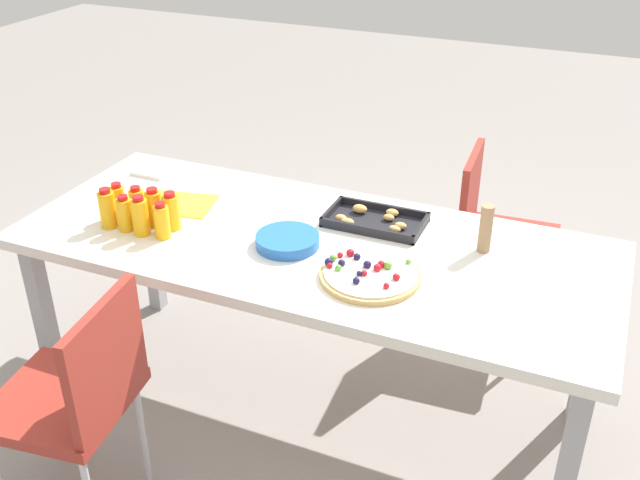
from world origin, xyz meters
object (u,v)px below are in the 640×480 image
juice_bottle_5 (137,205)px  cardboard_tube (486,229)px  chair_near_left (79,392)px  juice_bottle_3 (162,221)px  party_table (312,257)px  paper_folder (179,204)px  juice_bottle_0 (107,209)px  juice_bottle_1 (125,214)px  juice_bottle_4 (118,201)px  fruit_pizza (369,274)px  chair_far_right (494,229)px  juice_bottle_6 (154,208)px  napkin_stack (155,170)px  juice_bottle_7 (171,212)px  juice_bottle_2 (140,216)px  snack_tray (375,221)px  plate_stack (287,241)px

juice_bottle_5 → cardboard_tube: (1.19, 0.28, 0.02)m
chair_near_left → juice_bottle_3: bearing=-3.7°
party_table → cardboard_tube: cardboard_tube is taller
paper_folder → juice_bottle_0: bearing=-117.8°
juice_bottle_1 → paper_folder: (0.06, 0.24, -0.06)m
party_table → juice_bottle_4: size_ratio=15.30×
juice_bottle_5 → paper_folder: juice_bottle_5 is taller
juice_bottle_0 → paper_folder: (0.13, 0.25, -0.07)m
juice_bottle_0 → fruit_pizza: size_ratio=0.46×
juice_bottle_1 → cardboard_tube: bearing=16.3°
chair_far_right → paper_folder: 1.33m
chair_far_right → fruit_pizza: (-0.23, -0.96, 0.26)m
juice_bottle_4 → juice_bottle_6: juice_bottle_6 is taller
juice_bottle_6 → paper_folder: size_ratio=0.55×
fruit_pizza → napkin_stack: (-1.11, 0.44, -0.01)m
juice_bottle_7 → napkin_stack: juice_bottle_7 is taller
juice_bottle_2 → snack_tray: juice_bottle_2 is taller
juice_bottle_0 → snack_tray: (0.86, 0.39, -0.06)m
juice_bottle_0 → plate_stack: bearing=10.8°
paper_folder → juice_bottle_3: bearing=-69.0°
juice_bottle_5 → paper_folder: size_ratio=0.53×
juice_bottle_0 → juice_bottle_2: 0.14m
juice_bottle_0 → napkin_stack: (-0.13, 0.47, -0.06)m
juice_bottle_3 → juice_bottle_7: juice_bottle_7 is taller
cardboard_tube → napkin_stack: bearing=175.1°
snack_tray → napkin_stack: bearing=175.4°
juice_bottle_5 → cardboard_tube: size_ratio=0.82×
snack_tray → napkin_stack: (-1.00, 0.08, -0.00)m
party_table → juice_bottle_1: (-0.63, -0.19, 0.13)m
juice_bottle_3 → juice_bottle_2: bearing=-173.8°
chair_far_right → juice_bottle_0: (-1.20, -1.00, 0.32)m
napkin_stack → juice_bottle_3: bearing=-52.8°
juice_bottle_3 → juice_bottle_0: bearing=-178.0°
napkin_stack → party_table: bearing=-18.6°
juice_bottle_5 → cardboard_tube: cardboard_tube is taller
chair_far_right → paper_folder: (-1.07, -0.75, 0.25)m
juice_bottle_3 → plate_stack: size_ratio=0.61×
juice_bottle_3 → juice_bottle_6: juice_bottle_6 is taller
juice_bottle_1 → juice_bottle_2: juice_bottle_2 is taller
party_table → fruit_pizza: bearing=-29.8°
party_table → chair_near_left: chair_near_left is taller
juice_bottle_4 → paper_folder: bearing=50.3°
chair_far_right → juice_bottle_0: juice_bottle_0 is taller
party_table → juice_bottle_7: 0.52m
juice_bottle_2 → juice_bottle_4: juice_bottle_2 is taller
chair_far_right → juice_bottle_4: size_ratio=6.13×
juice_bottle_1 → party_table: bearing=16.5°
chair_near_left → juice_bottle_7: 0.70m
chair_far_right → juice_bottle_4: juice_bottle_4 is taller
chair_near_left → juice_bottle_5: size_ratio=5.99×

